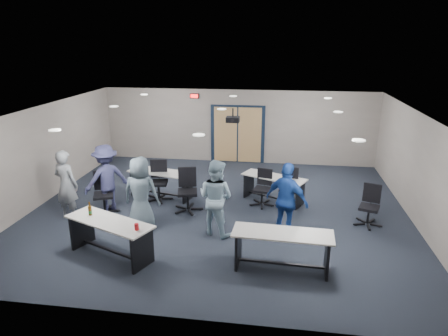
# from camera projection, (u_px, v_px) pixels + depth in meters

# --- Properties ---
(floor) EXTENTS (10.00, 10.00, 0.00)m
(floor) POSITION_uv_depth(u_px,v_px,m) (219.00, 209.00, 10.91)
(floor) COLOR black
(floor) RESTS_ON ground
(back_wall) EXTENTS (10.00, 0.04, 2.70)m
(back_wall) POSITION_uv_depth(u_px,v_px,m) (238.00, 127.00, 14.73)
(back_wall) COLOR gray
(back_wall) RESTS_ON floor
(front_wall) EXTENTS (10.00, 0.04, 2.70)m
(front_wall) POSITION_uv_depth(u_px,v_px,m) (175.00, 246.00, 6.26)
(front_wall) COLOR gray
(front_wall) RESTS_ON floor
(left_wall) EXTENTS (0.04, 9.00, 2.70)m
(left_wall) POSITION_uv_depth(u_px,v_px,m) (43.00, 155.00, 11.17)
(left_wall) COLOR gray
(left_wall) RESTS_ON floor
(right_wall) EXTENTS (0.04, 9.00, 2.70)m
(right_wall) POSITION_uv_depth(u_px,v_px,m) (419.00, 171.00, 9.81)
(right_wall) COLOR gray
(right_wall) RESTS_ON floor
(ceiling) EXTENTS (10.00, 9.00, 0.04)m
(ceiling) POSITION_uv_depth(u_px,v_px,m) (219.00, 111.00, 10.07)
(ceiling) COLOR white
(ceiling) RESTS_ON back_wall
(double_door) EXTENTS (2.00, 0.07, 2.20)m
(double_door) POSITION_uv_depth(u_px,v_px,m) (238.00, 135.00, 14.78)
(double_door) COLOR black
(double_door) RESTS_ON back_wall
(exit_sign) EXTENTS (0.32, 0.07, 0.18)m
(exit_sign) POSITION_uv_depth(u_px,v_px,m) (194.00, 96.00, 14.55)
(exit_sign) COLOR black
(exit_sign) RESTS_ON back_wall
(ceiling_projector) EXTENTS (0.35, 0.32, 0.37)m
(ceiling_projector) POSITION_uv_depth(u_px,v_px,m) (233.00, 119.00, 10.59)
(ceiling_projector) COLOR black
(ceiling_projector) RESTS_ON ceiling
(ceiling_can_lights) EXTENTS (6.24, 5.74, 0.02)m
(ceiling_can_lights) POSITION_uv_depth(u_px,v_px,m) (220.00, 111.00, 10.32)
(ceiling_can_lights) COLOR silver
(ceiling_can_lights) RESTS_ON ceiling
(table_front_left) EXTENTS (2.12, 1.42, 1.12)m
(table_front_left) POSITION_uv_depth(u_px,v_px,m) (110.00, 232.00, 8.41)
(table_front_left) COLOR beige
(table_front_left) RESTS_ON floor
(table_front_right) EXTENTS (2.01, 0.75, 0.80)m
(table_front_right) POSITION_uv_depth(u_px,v_px,m) (282.00, 244.00, 7.94)
(table_front_right) COLOR beige
(table_front_right) RESTS_ON floor
(table_back_left) EXTENTS (2.01, 1.07, 0.78)m
(table_back_left) POSITION_uv_depth(u_px,v_px,m) (161.00, 180.00, 11.63)
(table_back_left) COLOR beige
(table_back_left) RESTS_ON floor
(table_back_right) EXTENTS (1.91, 1.31, 0.74)m
(table_back_right) POSITION_uv_depth(u_px,v_px,m) (274.00, 184.00, 11.33)
(table_back_right) COLOR beige
(table_back_right) RESTS_ON floor
(chair_back_a) EXTENTS (0.83, 0.83, 1.15)m
(chair_back_a) POSITION_uv_depth(u_px,v_px,m) (158.00, 181.00, 11.37)
(chair_back_a) COLOR black
(chair_back_a) RESTS_ON floor
(chair_back_b) EXTENTS (0.87, 0.87, 1.17)m
(chair_back_b) POSITION_uv_depth(u_px,v_px,m) (188.00, 191.00, 10.64)
(chair_back_b) COLOR black
(chair_back_b) RESTS_ON floor
(chair_back_c) EXTENTS (0.77, 0.77, 1.01)m
(chair_back_c) POSITION_uv_depth(u_px,v_px,m) (262.00, 188.00, 11.03)
(chair_back_c) COLOR black
(chair_back_c) RESTS_ON floor
(chair_back_d) EXTENTS (0.77, 0.77, 1.06)m
(chair_back_d) POSITION_uv_depth(u_px,v_px,m) (289.00, 188.00, 10.99)
(chair_back_d) COLOR black
(chair_back_d) RESTS_ON floor
(chair_loose_left) EXTENTS (0.91, 0.91, 1.12)m
(chair_loose_left) POSITION_uv_depth(u_px,v_px,m) (103.00, 193.00, 10.50)
(chair_loose_left) COLOR black
(chair_loose_left) RESTS_ON floor
(chair_loose_right) EXTENTS (0.83, 0.83, 1.03)m
(chair_loose_right) POSITION_uv_depth(u_px,v_px,m) (369.00, 206.00, 9.83)
(chair_loose_right) COLOR black
(chair_loose_right) RESTS_ON floor
(person_gray) EXTENTS (0.75, 0.57, 1.83)m
(person_gray) POSITION_uv_depth(u_px,v_px,m) (66.00, 185.00, 10.10)
(person_gray) COLOR gray
(person_gray) RESTS_ON floor
(person_plaid) EXTENTS (0.91, 0.61, 1.81)m
(person_plaid) POSITION_uv_depth(u_px,v_px,m) (141.00, 193.00, 9.58)
(person_plaid) COLOR slate
(person_plaid) RESTS_ON floor
(person_lightblue) EXTENTS (1.10, 1.00, 1.83)m
(person_lightblue) POSITION_uv_depth(u_px,v_px,m) (216.00, 197.00, 9.31)
(person_lightblue) COLOR #9EBED1
(person_lightblue) RESTS_ON floor
(person_navy) EXTENTS (1.14, 0.91, 1.81)m
(person_navy) POSITION_uv_depth(u_px,v_px,m) (287.00, 201.00, 9.14)
(person_navy) COLOR #1B4197
(person_navy) RESTS_ON floor
(person_back) EXTENTS (1.32, 1.31, 1.83)m
(person_back) POSITION_uv_depth(u_px,v_px,m) (106.00, 178.00, 10.58)
(person_back) COLOR navy
(person_back) RESTS_ON floor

